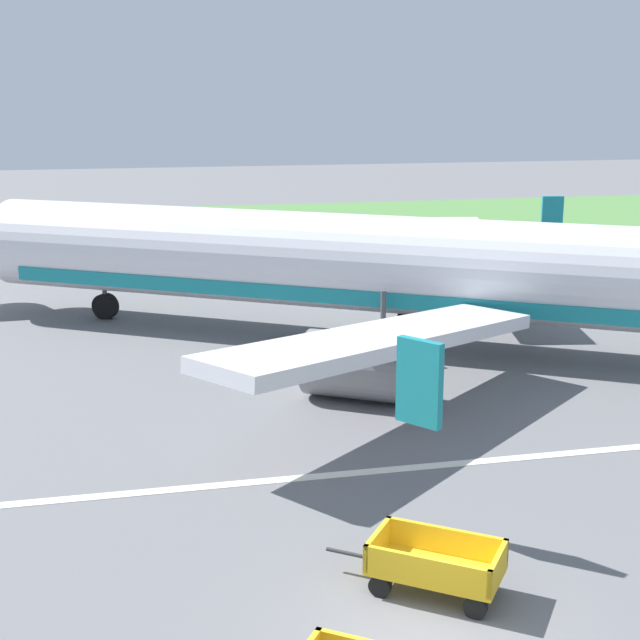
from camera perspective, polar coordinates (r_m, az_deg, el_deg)
The scene contains 4 objects.
grass_strip at distance 65.78m, azimuth -8.36°, elevation 5.54°, with size 220.00×28.00×0.06m, color #518442.
apron_stripe at distance 23.58m, azimuth 0.32°, elevation -9.69°, with size 120.00×0.36×0.01m, color silver.
airplane at distance 35.23m, azimuth 2.64°, elevation 3.44°, with size 33.72×28.21×11.34m.
baggage_cart_third_in_row at distance 18.44m, azimuth 7.19°, elevation -14.87°, with size 3.30×2.70×1.07m.
Camera 1 is at (-4.88, -13.55, 9.45)m, focal length 51.32 mm.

